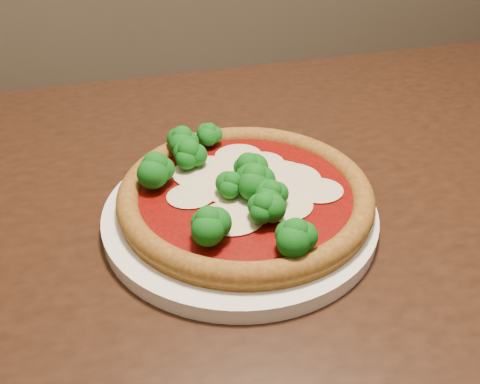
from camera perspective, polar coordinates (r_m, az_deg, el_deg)
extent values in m
cube|color=black|center=(0.64, 4.62, -3.29)|extent=(1.36, 0.92, 0.04)
cylinder|color=black|center=(1.41, 22.60, -1.40)|extent=(0.06, 0.06, 0.71)
cylinder|color=white|center=(0.61, 0.00, -2.40)|extent=(0.31, 0.31, 0.02)
cylinder|color=#8E5D22|center=(0.61, 0.59, -0.65)|extent=(0.28, 0.28, 0.01)
torus|color=#8E5D22|center=(0.60, 0.59, -0.11)|extent=(0.29, 0.29, 0.02)
cylinder|color=#710805|center=(0.60, 0.59, -0.07)|extent=(0.24, 0.24, 0.00)
ellipsoid|color=beige|center=(0.63, 3.92, 1.64)|extent=(0.08, 0.07, 0.01)
ellipsoid|color=beige|center=(0.58, 4.60, -1.39)|extent=(0.07, 0.06, 0.01)
ellipsoid|color=beige|center=(0.61, 8.43, 0.19)|extent=(0.06, 0.05, 0.00)
ellipsoid|color=beige|center=(0.61, 0.15, 0.96)|extent=(0.10, 0.09, 0.01)
ellipsoid|color=beige|center=(0.67, -0.19, 4.00)|extent=(0.06, 0.05, 0.00)
ellipsoid|color=beige|center=(0.59, -5.25, -0.38)|extent=(0.06, 0.05, 0.00)
ellipsoid|color=beige|center=(0.63, -3.64, 2.16)|extent=(0.08, 0.07, 0.01)
ellipsoid|color=beige|center=(0.56, -0.78, -2.70)|extent=(0.07, 0.06, 0.01)
ellipsoid|color=beige|center=(0.65, 2.32, 3.18)|extent=(0.06, 0.05, 0.00)
ellipsoid|color=beige|center=(0.62, 5.18, 1.41)|extent=(0.08, 0.07, 0.01)
ellipsoid|color=#127419|center=(0.68, -3.26, 6.39)|extent=(0.04, 0.04, 0.03)
ellipsoid|color=#127419|center=(0.58, -0.88, 1.00)|extent=(0.04, 0.04, 0.03)
ellipsoid|color=#127419|center=(0.58, 1.59, 1.51)|extent=(0.05, 0.05, 0.04)
ellipsoid|color=#127419|center=(0.61, -9.01, 2.72)|extent=(0.05, 0.05, 0.04)
ellipsoid|color=#127419|center=(0.66, -6.18, 5.73)|extent=(0.05, 0.05, 0.04)
ellipsoid|color=#127419|center=(0.63, -5.44, 4.28)|extent=(0.05, 0.05, 0.04)
ellipsoid|color=#127419|center=(0.56, 3.39, -0.04)|extent=(0.04, 0.04, 0.03)
ellipsoid|color=#127419|center=(0.54, 2.65, -1.46)|extent=(0.04, 0.04, 0.04)
ellipsoid|color=#127419|center=(0.60, 0.88, 2.78)|extent=(0.05, 0.05, 0.04)
ellipsoid|color=#127419|center=(0.52, -3.39, -3.17)|extent=(0.05, 0.05, 0.04)
ellipsoid|color=#127419|center=(0.51, 5.95, -4.42)|extent=(0.05, 0.05, 0.04)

